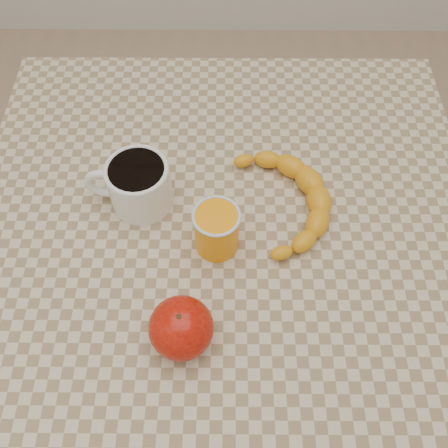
{
  "coord_description": "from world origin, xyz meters",
  "views": [
    {
      "loc": [
        0.0,
        -0.4,
        1.41
      ],
      "look_at": [
        0.0,
        0.0,
        0.77
      ],
      "focal_mm": 40.0,
      "sensor_mm": 36.0,
      "label": 1
    }
  ],
  "objects_px": {
    "orange_juice_glass": "(217,230)",
    "banana": "(285,200)",
    "table": "(224,257)",
    "coffee_mug": "(137,184)",
    "apple": "(181,328)"
  },
  "relations": [
    {
      "from": "orange_juice_glass",
      "to": "table",
      "type": "bearing_deg",
      "value": 65.97
    },
    {
      "from": "coffee_mug",
      "to": "orange_juice_glass",
      "type": "xyz_separation_m",
      "value": [
        0.12,
        -0.08,
        -0.0
      ]
    },
    {
      "from": "orange_juice_glass",
      "to": "banana",
      "type": "height_order",
      "value": "orange_juice_glass"
    },
    {
      "from": "coffee_mug",
      "to": "apple",
      "type": "xyz_separation_m",
      "value": [
        0.08,
        -0.23,
        -0.01
      ]
    },
    {
      "from": "coffee_mug",
      "to": "apple",
      "type": "distance_m",
      "value": 0.24
    },
    {
      "from": "table",
      "to": "orange_juice_glass",
      "type": "xyz_separation_m",
      "value": [
        -0.01,
        -0.02,
        0.13
      ]
    },
    {
      "from": "table",
      "to": "apple",
      "type": "height_order",
      "value": "apple"
    },
    {
      "from": "table",
      "to": "banana",
      "type": "relative_size",
      "value": 3.06
    },
    {
      "from": "coffee_mug",
      "to": "table",
      "type": "bearing_deg",
      "value": -23.09
    },
    {
      "from": "apple",
      "to": "banana",
      "type": "height_order",
      "value": "apple"
    },
    {
      "from": "table",
      "to": "banana",
      "type": "distance_m",
      "value": 0.15
    },
    {
      "from": "banana",
      "to": "coffee_mug",
      "type": "bearing_deg",
      "value": 170.05
    },
    {
      "from": "orange_juice_glass",
      "to": "banana",
      "type": "bearing_deg",
      "value": 33.09
    },
    {
      "from": "orange_juice_glass",
      "to": "banana",
      "type": "xyz_separation_m",
      "value": [
        0.11,
        0.07,
        -0.02
      ]
    },
    {
      "from": "coffee_mug",
      "to": "banana",
      "type": "xyz_separation_m",
      "value": [
        0.23,
        -0.01,
        -0.03
      ]
    }
  ]
}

